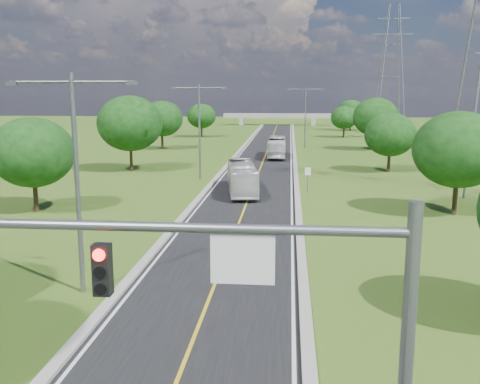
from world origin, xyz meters
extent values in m
plane|color=#355718|center=(0.00, 60.00, 0.00)|extent=(260.00, 260.00, 0.00)
cube|color=black|center=(0.00, 66.00, 0.03)|extent=(8.00, 150.00, 0.06)
cube|color=gray|center=(-4.25, 66.00, 0.11)|extent=(0.50, 150.00, 0.22)
cube|color=gray|center=(4.25, 66.00, 0.11)|extent=(0.50, 150.00, 0.22)
cylinder|color=slate|center=(5.80, -1.00, 3.60)|extent=(0.28, 0.28, 7.20)
cylinder|color=slate|center=(1.60, -1.00, 6.60)|extent=(8.40, 0.20, 0.20)
cube|color=black|center=(-0.20, -1.00, 5.70)|extent=(0.35, 0.28, 1.05)
cylinder|color=#FF140C|center=(-0.20, -1.16, 6.05)|extent=(0.24, 0.06, 0.24)
cube|color=white|center=(2.60, -1.00, 6.00)|extent=(1.25, 0.06, 1.00)
cylinder|color=slate|center=(5.20, 38.00, 1.20)|extent=(0.08, 0.08, 2.40)
cube|color=white|center=(5.20, 37.97, 2.00)|extent=(0.55, 0.04, 0.70)
cube|color=gray|center=(-10.00, 140.00, 1.00)|extent=(1.20, 3.00, 2.00)
cube|color=gray|center=(10.00, 140.00, 1.00)|extent=(1.20, 3.00, 2.00)
cube|color=gray|center=(0.00, 140.00, 2.60)|extent=(30.00, 3.00, 1.20)
cylinder|color=slate|center=(-6.00, 12.00, 5.00)|extent=(0.22, 0.22, 10.00)
cylinder|color=slate|center=(-7.40, 12.00, 9.60)|extent=(2.80, 0.12, 0.12)
cylinder|color=slate|center=(-4.60, 12.00, 9.60)|extent=(2.80, 0.12, 0.12)
cube|color=slate|center=(-8.70, 12.00, 9.55)|extent=(0.50, 0.25, 0.18)
cube|color=slate|center=(-3.30, 12.00, 9.55)|extent=(0.50, 0.25, 0.18)
cylinder|color=slate|center=(-6.00, 45.00, 5.00)|extent=(0.22, 0.22, 10.00)
cylinder|color=slate|center=(-7.40, 45.00, 9.60)|extent=(2.80, 0.12, 0.12)
cylinder|color=slate|center=(-4.60, 45.00, 9.60)|extent=(2.80, 0.12, 0.12)
cube|color=slate|center=(-8.70, 45.00, 9.55)|extent=(0.50, 0.25, 0.18)
cube|color=slate|center=(-3.30, 45.00, 9.55)|extent=(0.50, 0.25, 0.18)
cylinder|color=slate|center=(6.00, 78.00, 5.00)|extent=(0.22, 0.22, 10.00)
cylinder|color=slate|center=(4.60, 78.00, 9.60)|extent=(2.80, 0.12, 0.12)
cylinder|color=slate|center=(7.40, 78.00, 9.60)|extent=(2.80, 0.12, 0.12)
cube|color=slate|center=(3.30, 78.00, 9.55)|extent=(0.50, 0.25, 0.18)
cube|color=slate|center=(8.70, 78.00, 9.55)|extent=(0.50, 0.25, 0.18)
cube|color=slate|center=(26.00, 115.00, 21.84)|extent=(9.00, 0.25, 0.25)
cube|color=slate|center=(26.00, 115.00, 25.20)|extent=(7.00, 0.25, 0.25)
cylinder|color=black|center=(-16.00, 28.00, 1.35)|extent=(0.36, 0.36, 2.70)
ellipsoid|color=black|center=(-16.00, 28.00, 4.65)|extent=(6.30, 6.30, 5.36)
cylinder|color=black|center=(-15.00, 50.00, 1.62)|extent=(0.36, 0.36, 3.24)
ellipsoid|color=black|center=(-15.00, 50.00, 5.58)|extent=(7.56, 7.56, 6.43)
cylinder|color=black|center=(-17.00, 74.00, 1.44)|extent=(0.36, 0.36, 2.88)
ellipsoid|color=black|center=(-17.00, 74.00, 4.96)|extent=(6.72, 6.72, 5.71)
cylinder|color=black|center=(-14.50, 98.00, 1.26)|extent=(0.36, 0.36, 2.52)
ellipsoid|color=black|center=(-14.50, 98.00, 4.34)|extent=(5.88, 5.88, 5.00)
cylinder|color=black|center=(16.00, 30.00, 1.44)|extent=(0.36, 0.36, 2.88)
ellipsoid|color=black|center=(16.00, 30.00, 4.96)|extent=(6.72, 6.72, 5.71)
cylinder|color=black|center=(15.00, 52.00, 1.26)|extent=(0.36, 0.36, 2.52)
ellipsoid|color=black|center=(15.00, 52.00, 4.34)|extent=(5.88, 5.88, 5.00)
cylinder|color=black|center=(17.00, 76.00, 1.53)|extent=(0.36, 0.36, 3.06)
ellipsoid|color=black|center=(17.00, 76.00, 5.27)|extent=(7.14, 7.14, 6.07)
cylinder|color=black|center=(14.50, 100.00, 1.17)|extent=(0.36, 0.36, 2.34)
ellipsoid|color=black|center=(14.50, 100.00, 4.03)|extent=(5.46, 5.46, 4.64)
cylinder|color=black|center=(18.00, 120.00, 1.35)|extent=(0.36, 0.36, 2.70)
ellipsoid|color=black|center=(18.00, 120.00, 4.65)|extent=(6.30, 6.30, 5.36)
imported|color=silver|center=(1.70, 64.71, 1.50)|extent=(2.53, 10.35, 2.87)
imported|color=silver|center=(-0.80, 37.25, 1.46)|extent=(3.75, 10.25, 2.79)
camera|label=1|loc=(3.46, -10.85, 9.18)|focal=40.00mm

